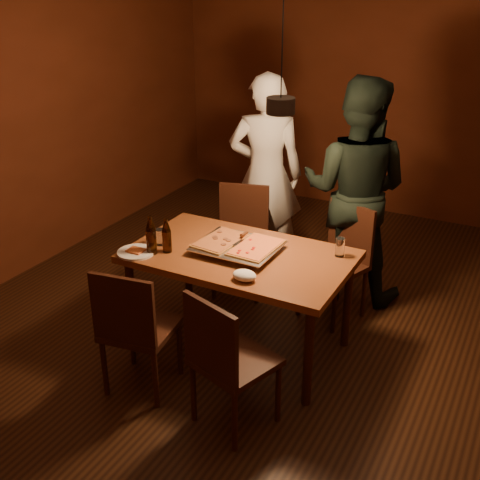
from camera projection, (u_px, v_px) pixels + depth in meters
The scene contains 19 objects.
room_shell at pixel (279, 160), 3.86m from camera, with size 6.00×6.00×6.00m.
dining_table at pixel (240, 263), 4.13m from camera, with size 1.50×0.90×0.75m.
chair_far_left at pixel (241, 229), 5.02m from camera, with size 0.52×0.52×0.49m.
chair_far_right at pixel (341, 251), 4.63m from camera, with size 0.54×0.54×0.49m.
chair_near_left at pixel (133, 321), 3.71m from camera, with size 0.48×0.48×0.49m.
chair_near_right at pixel (225, 352), 3.41m from camera, with size 0.53×0.53×0.49m.
pizza_tray at pixel (238, 248), 4.12m from camera, with size 0.55×0.45×0.05m, color silver.
pizza_meat at pixel (221, 240), 4.16m from camera, with size 0.25×0.39×0.02m, color maroon.
pizza_cheese at pixel (256, 247), 4.06m from camera, with size 0.26×0.41×0.02m, color gold.
spatula at pixel (238, 242), 4.11m from camera, with size 0.09×0.24×0.04m, color silver, non-canonical shape.
beer_bottle_a at pixel (151, 235), 4.05m from camera, with size 0.07×0.07×0.27m.
beer_bottle_b at pixel (167, 236), 4.07m from camera, with size 0.06×0.06×0.24m.
water_glass_left at pixel (160, 237), 4.21m from camera, with size 0.07×0.07×0.11m, color silver.
water_glass_right at pixel (340, 247), 4.04m from camera, with size 0.06×0.06×0.13m, color silver.
plate_slice at pixel (136, 252), 4.10m from camera, with size 0.26×0.26×0.03m.
napkin at pixel (244, 275), 3.74m from camera, with size 0.16×0.12×0.07m, color white.
diner_white at pixel (266, 175), 5.24m from camera, with size 0.64×0.42×1.76m, color silver.
diner_dark at pixel (355, 191), 4.79m from camera, with size 0.88×0.69×1.81m, color black.
pendant_lamp at pixel (281, 104), 3.71m from camera, with size 0.18×0.18×1.10m.
Camera 1 is at (1.52, -3.41, 2.53)m, focal length 45.00 mm.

